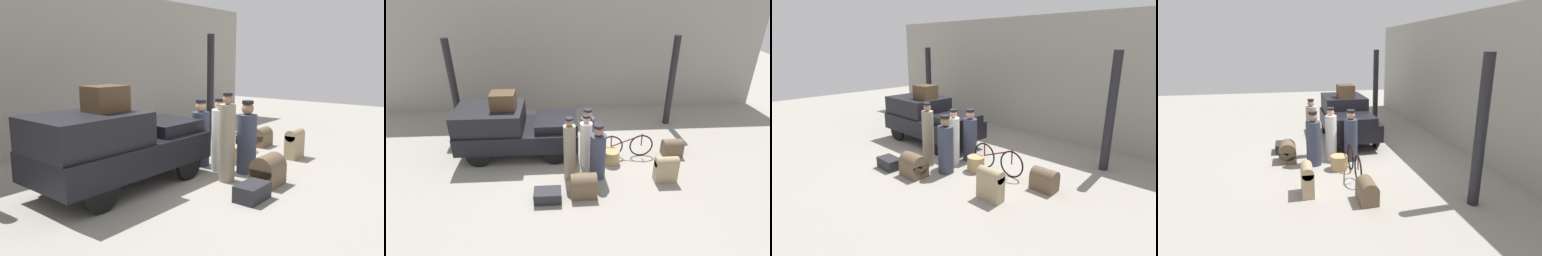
{
  "view_description": "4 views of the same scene",
  "coord_description": "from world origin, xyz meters",
  "views": [
    {
      "loc": [
        -6.43,
        -5.17,
        2.57
      ],
      "look_at": [
        0.2,
        0.2,
        0.95
      ],
      "focal_mm": 35.0,
      "sensor_mm": 36.0,
      "label": 1
    },
    {
      "loc": [
        -0.33,
        -7.95,
        5.14
      ],
      "look_at": [
        0.2,
        0.2,
        0.95
      ],
      "focal_mm": 28.0,
      "sensor_mm": 36.0,
      "label": 2
    },
    {
      "loc": [
        6.45,
        -6.19,
        3.45
      ],
      "look_at": [
        0.2,
        0.2,
        0.95
      ],
      "focal_mm": 28.0,
      "sensor_mm": 36.0,
      "label": 3
    },
    {
      "loc": [
        9.13,
        -1.66,
        3.39
      ],
      "look_at": [
        0.2,
        0.2,
        0.95
      ],
      "focal_mm": 28.0,
      "sensor_mm": 36.0,
      "label": 4
    }
  ],
  "objects": [
    {
      "name": "conductor_in_dark_uniform",
      "position": [
        -0.1,
        -0.98,
        0.87
      ],
      "size": [
        0.33,
        0.33,
        1.86
      ],
      "color": "gray",
      "rests_on": "ground"
    },
    {
      "name": "trunk_umber_medium",
      "position": [
        2.53,
        -1.32,
        0.41
      ],
      "size": [
        0.62,
        0.29,
        0.76
      ],
      "color": "#9E8966",
      "rests_on": "ground"
    },
    {
      "name": "bicycle",
      "position": [
        1.7,
        -0.0,
        0.38
      ],
      "size": [
        1.69,
        0.04,
        0.79
      ],
      "color": "black",
      "rests_on": "ground"
    },
    {
      "name": "porter_lifting_near_truck",
      "position": [
        0.49,
        0.17,
        0.72
      ],
      "size": [
        0.41,
        0.41,
        1.59
      ],
      "color": "#33384C",
      "rests_on": "ground"
    },
    {
      "name": "porter_standing_middle",
      "position": [
        0.39,
        -0.44,
        0.77
      ],
      "size": [
        0.35,
        0.35,
        1.67
      ],
      "color": "white",
      "rests_on": "ground"
    },
    {
      "name": "trunk_wicker_pale",
      "position": [
        3.17,
        -0.02,
        0.26
      ],
      "size": [
        0.61,
        0.42,
        0.55
      ],
      "color": "brown",
      "rests_on": "ground"
    },
    {
      "name": "porter_carrying_trunk",
      "position": [
        0.67,
        -1.0,
        0.74
      ],
      "size": [
        0.43,
        0.43,
        1.63
      ],
      "color": "#33384C",
      "rests_on": "ground"
    },
    {
      "name": "suitcase_small_leather",
      "position": [
        0.22,
        -1.77,
        0.29
      ],
      "size": [
        0.67,
        0.52,
        0.63
      ],
      "color": "brown",
      "rests_on": "ground"
    },
    {
      "name": "truck",
      "position": [
        -1.84,
        0.49,
        0.86
      ],
      "size": [
        3.67,
        1.71,
        1.57
      ],
      "color": "black",
      "rests_on": "ground"
    },
    {
      "name": "trunk_large_brown",
      "position": [
        -0.71,
        -1.95,
        0.15
      ],
      "size": [
        0.69,
        0.43,
        0.31
      ],
      "color": "#232328",
      "rests_on": "ground"
    },
    {
      "name": "canopy_pillar_right",
      "position": [
        3.75,
        2.28,
        1.66
      ],
      "size": [
        0.24,
        0.24,
        3.32
      ],
      "color": "black",
      "rests_on": "ground"
    },
    {
      "name": "station_building_facade",
      "position": [
        0.0,
        4.08,
        2.25
      ],
      "size": [
        16.0,
        0.15,
        4.5
      ],
      "color": "gray",
      "rests_on": "ground"
    },
    {
      "name": "wicker_basket",
      "position": [
        1.18,
        -0.33,
        0.21
      ],
      "size": [
        0.49,
        0.49,
        0.41
      ],
      "color": "tan",
      "rests_on": "ground"
    },
    {
      "name": "canopy_pillar_left",
      "position": [
        -4.04,
        2.28,
        1.66
      ],
      "size": [
        0.24,
        0.24,
        3.32
      ],
      "color": "black",
      "rests_on": "ground"
    },
    {
      "name": "trunk_on_truck_roof",
      "position": [
        -2.02,
        0.49,
        1.81
      ],
      "size": [
        0.72,
        0.6,
        0.48
      ],
      "color": "#4C3823",
      "rests_on": "truck"
    },
    {
      "name": "ground_plane",
      "position": [
        0.0,
        0.0,
        0.0
      ],
      "size": [
        30.0,
        30.0,
        0.0
      ],
      "primitive_type": "plane",
      "color": "gray"
    }
  ]
}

